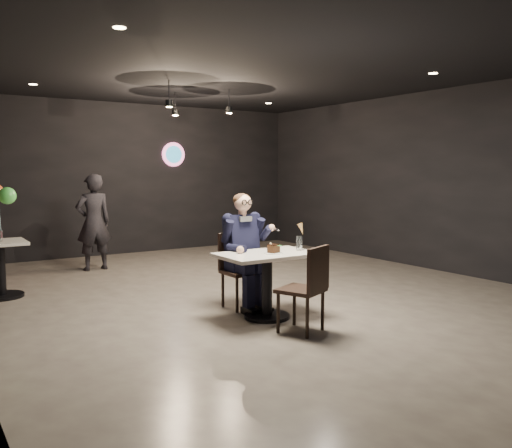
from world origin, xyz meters
TOP-DOWN VIEW (x-y plane):
  - floor at (0.00, 0.00)m, footprint 9.00×9.00m
  - wall_sign at (0.80, 4.47)m, footprint 0.50×0.06m
  - pendant_lights at (0.00, 2.00)m, footprint 1.40×1.20m
  - main_table at (-0.55, -1.02)m, footprint 1.10×0.70m
  - chair_far at (-0.55, -0.47)m, footprint 0.42×0.46m
  - chair_near at (-0.55, -1.65)m, footprint 0.57×0.59m
  - seated_man at (-0.55, -0.47)m, footprint 0.60×0.80m
  - dessert_plate at (-0.53, -1.11)m, footprint 0.21×0.21m
  - cake_slice at (-0.52, -1.10)m, footprint 0.14×0.13m
  - mint_leaf at (-0.47, -1.14)m, footprint 0.06×0.04m
  - sundae_glass at (-0.12, -1.05)m, footprint 0.07×0.07m
  - wafer_cone at (-0.10, -1.07)m, footprint 0.08×0.08m
  - side_table at (-2.95, 1.72)m, footprint 0.65×0.65m
  - passerby at (-1.33, 3.02)m, footprint 0.60×0.40m

SIDE VIEW (x-z plane):
  - floor at x=0.00m, z-range 0.00..0.00m
  - main_table at x=-0.55m, z-range 0.00..0.75m
  - side_table at x=-2.95m, z-range 0.00..0.81m
  - chair_far at x=-0.55m, z-range 0.00..0.92m
  - chair_near at x=-0.55m, z-range 0.00..0.92m
  - seated_man at x=-0.55m, z-range 0.00..1.44m
  - dessert_plate at x=-0.53m, z-range 0.75..0.76m
  - cake_slice at x=-0.52m, z-range 0.76..0.85m
  - passerby at x=-1.33m, z-range 0.00..1.62m
  - sundae_glass at x=-0.12m, z-range 0.75..0.91m
  - mint_leaf at x=-0.47m, z-range 0.84..0.85m
  - wafer_cone at x=-0.10m, z-range 0.93..1.07m
  - wall_sign at x=0.80m, z-range 1.75..2.25m
  - pendant_lights at x=0.00m, z-range 2.70..3.06m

